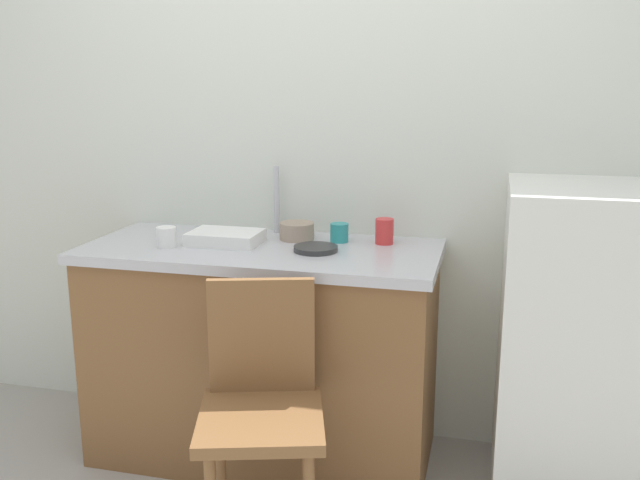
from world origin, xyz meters
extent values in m
cube|color=silver|center=(0.00, 1.00, 1.25)|extent=(4.80, 0.10, 2.50)
cube|color=brown|center=(-0.13, 0.65, 0.43)|extent=(1.36, 0.60, 0.86)
cube|color=#B7B7BC|center=(-0.13, 0.65, 0.88)|extent=(1.40, 0.64, 0.04)
cylinder|color=#B7B7BC|center=(-0.15, 0.90, 1.04)|extent=(0.02, 0.02, 0.29)
cube|color=silver|center=(1.06, 0.66, 0.59)|extent=(0.52, 0.58, 1.18)
cylinder|color=brown|center=(-0.13, 0.15, 0.23)|extent=(0.04, 0.04, 0.45)
cylinder|color=brown|center=(0.16, 0.24, 0.23)|extent=(0.04, 0.04, 0.45)
cube|color=brown|center=(0.06, 0.05, 0.47)|extent=(0.50, 0.50, 0.04)
cube|color=brown|center=(0.01, 0.23, 0.69)|extent=(0.35, 0.13, 0.40)
cube|color=white|center=(-0.29, 0.65, 0.92)|extent=(0.28, 0.20, 0.05)
cylinder|color=gray|center=(-0.03, 0.80, 0.93)|extent=(0.14, 0.14, 0.07)
cylinder|color=#2D2D2D|center=(0.10, 0.62, 0.91)|extent=(0.17, 0.17, 0.02)
cylinder|color=teal|center=(0.15, 0.80, 0.93)|extent=(0.07, 0.07, 0.08)
cylinder|color=red|center=(0.33, 0.81, 0.95)|extent=(0.07, 0.07, 0.10)
cylinder|color=white|center=(-0.49, 0.54, 0.94)|extent=(0.08, 0.08, 0.08)
camera|label=1|loc=(0.74, -1.88, 1.55)|focal=39.06mm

